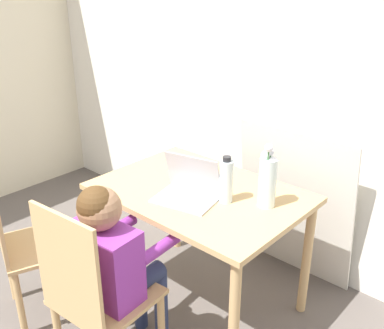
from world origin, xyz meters
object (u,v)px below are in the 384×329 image
flower_vase (268,179)px  water_bottle (226,181)px  chair_spare (26,240)px  laptop (189,188)px  person_seated (112,254)px  chair_occupied (94,296)px

flower_vase → water_bottle: 0.20m
chair_spare → laptop: laptop is taller
laptop → water_bottle: bearing=16.9°
person_seated → flower_vase: (0.35, 0.68, 0.24)m
laptop → flower_vase: 0.40m
person_seated → laptop: 0.52m
flower_vase → water_bottle: flower_vase is taller
chair_occupied → person_seated: size_ratio=0.95×
flower_vase → chair_spare: bearing=-141.5°
chair_occupied → laptop: bearing=-95.2°
flower_vase → water_bottle: bearing=-151.0°
flower_vase → water_bottle: (-0.18, -0.10, -0.03)m
laptop → flower_vase: flower_vase is taller
laptop → water_bottle: (0.16, 0.09, 0.06)m
laptop → flower_vase: (0.34, 0.19, 0.09)m
person_seated → chair_occupied: bearing=90.0°
chair_spare → flower_vase: (0.98, 0.78, 0.39)m
chair_spare → chair_occupied: bearing=-163.1°
chair_occupied → laptop: (0.00, 0.62, 0.30)m
laptop → water_bottle: size_ratio=1.42×
person_seated → flower_vase: flower_vase is taller
chair_spare → water_bottle: water_bottle is taller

